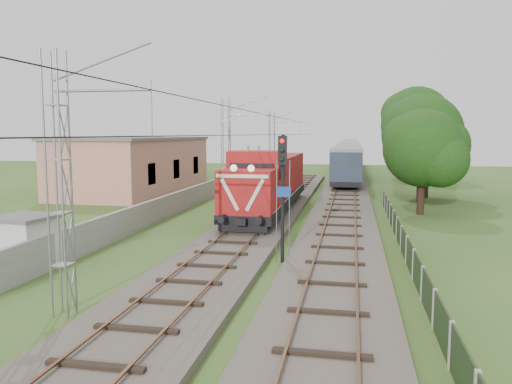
% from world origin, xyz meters
% --- Properties ---
extents(ground, '(140.00, 140.00, 0.00)m').
position_xyz_m(ground, '(0.00, 0.00, 0.00)').
color(ground, '#37531F').
rests_on(ground, ground).
extents(track_main, '(4.20, 70.00, 0.45)m').
position_xyz_m(track_main, '(0.00, 7.00, 0.18)').
color(track_main, '#6B6054').
rests_on(track_main, ground).
extents(track_side, '(4.20, 80.00, 0.45)m').
position_xyz_m(track_side, '(5.00, 20.00, 0.18)').
color(track_side, '#6B6054').
rests_on(track_side, ground).
extents(catenary, '(3.31, 70.00, 8.00)m').
position_xyz_m(catenary, '(-2.95, 12.00, 4.05)').
color(catenary, gray).
rests_on(catenary, ground).
extents(boundary_wall, '(0.25, 40.00, 1.50)m').
position_xyz_m(boundary_wall, '(-6.50, 12.00, 0.75)').
color(boundary_wall, '#9E9E99').
rests_on(boundary_wall, ground).
extents(station_building, '(8.40, 20.40, 5.22)m').
position_xyz_m(station_building, '(-15.00, 24.00, 2.63)').
color(station_building, tan).
rests_on(station_building, ground).
extents(fence, '(0.12, 32.00, 1.20)m').
position_xyz_m(fence, '(8.00, 3.00, 0.60)').
color(fence, black).
rests_on(fence, ground).
extents(locomotive, '(3.08, 17.60, 4.47)m').
position_xyz_m(locomotive, '(0.00, 12.32, 2.29)').
color(locomotive, black).
rests_on(locomotive, ground).
extents(coach_rake, '(3.05, 91.12, 3.53)m').
position_xyz_m(coach_rake, '(5.00, 70.44, 2.53)').
color(coach_rake, black).
rests_on(coach_rake, ground).
extents(signal_post, '(0.61, 0.48, 5.54)m').
position_xyz_m(signal_post, '(2.70, -0.49, 3.81)').
color(signal_post, black).
rests_on(signal_post, ground).
extents(relay_hut, '(2.49, 2.49, 2.27)m').
position_xyz_m(relay_hut, '(-7.40, -3.63, 1.15)').
color(relay_hut, silver).
rests_on(relay_hut, ground).
extents(tree_a, '(5.60, 5.33, 7.26)m').
position_xyz_m(tree_a, '(10.35, 14.26, 4.53)').
color(tree_a, '#321D14').
rests_on(tree_a, ground).
extents(tree_b, '(6.77, 6.45, 8.78)m').
position_xyz_m(tree_b, '(11.16, 20.94, 5.48)').
color(tree_b, '#321D14').
rests_on(tree_b, ground).
extents(tree_c, '(6.39, 6.09, 8.29)m').
position_xyz_m(tree_c, '(11.93, 24.01, 5.16)').
color(tree_c, '#321D14').
rests_on(tree_c, ground).
extents(tree_d, '(8.65, 8.24, 11.21)m').
position_xyz_m(tree_d, '(13.11, 41.79, 7.00)').
color(tree_d, '#321D14').
rests_on(tree_d, ground).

